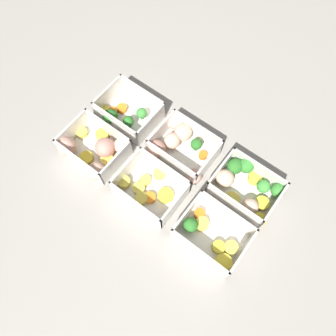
{
  "coord_description": "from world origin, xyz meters",
  "views": [
    {
      "loc": [
        -0.2,
        0.26,
        0.77
      ],
      "look_at": [
        0.0,
        0.0,
        0.02
      ],
      "focal_mm": 35.0,
      "sensor_mm": 36.0,
      "label": 1
    }
  ],
  "objects_px": {
    "container_far_center": "(150,188)",
    "container_near_center": "(178,143)",
    "container_far_left": "(211,235)",
    "container_near_right": "(126,113)",
    "container_far_right": "(94,150)",
    "container_near_left": "(245,186)"
  },
  "relations": [
    {
      "from": "container_far_center",
      "to": "container_far_right",
      "type": "xyz_separation_m",
      "value": [
        0.18,
        0.01,
        0.0
      ]
    },
    {
      "from": "container_near_left",
      "to": "container_far_left",
      "type": "distance_m",
      "value": 0.15
    },
    {
      "from": "container_near_right",
      "to": "container_near_left",
      "type": "bearing_deg",
      "value": -177.31
    },
    {
      "from": "container_near_right",
      "to": "container_far_center",
      "type": "xyz_separation_m",
      "value": [
        -0.18,
        0.13,
        -0.0
      ]
    },
    {
      "from": "container_near_center",
      "to": "container_far_right",
      "type": "relative_size",
      "value": 1.11
    },
    {
      "from": "container_near_left",
      "to": "container_near_center",
      "type": "distance_m",
      "value": 0.2
    },
    {
      "from": "container_far_right",
      "to": "container_near_center",
      "type": "bearing_deg",
      "value": -136.95
    },
    {
      "from": "container_far_left",
      "to": "container_near_right",
      "type": "bearing_deg",
      "value": -19.59
    },
    {
      "from": "container_far_left",
      "to": "container_far_right",
      "type": "distance_m",
      "value": 0.36
    },
    {
      "from": "container_far_right",
      "to": "container_far_left",
      "type": "bearing_deg",
      "value": -179.46
    },
    {
      "from": "container_near_left",
      "to": "container_near_right",
      "type": "xyz_separation_m",
      "value": [
        0.37,
        0.02,
        -0.0
      ]
    },
    {
      "from": "container_far_center",
      "to": "container_far_right",
      "type": "bearing_deg",
      "value": 2.06
    },
    {
      "from": "container_near_center",
      "to": "container_far_center",
      "type": "relative_size",
      "value": 1.11
    },
    {
      "from": "container_far_center",
      "to": "container_far_right",
      "type": "relative_size",
      "value": 1.0
    },
    {
      "from": "container_near_left",
      "to": "container_far_right",
      "type": "distance_m",
      "value": 0.39
    },
    {
      "from": "container_far_center",
      "to": "container_near_center",
      "type": "bearing_deg",
      "value": -83.03
    },
    {
      "from": "container_near_left",
      "to": "container_far_right",
      "type": "relative_size",
      "value": 1.04
    },
    {
      "from": "container_near_left",
      "to": "container_near_center",
      "type": "height_order",
      "value": "same"
    },
    {
      "from": "container_near_center",
      "to": "container_near_right",
      "type": "xyz_separation_m",
      "value": [
        0.17,
        0.01,
        -0.0
      ]
    },
    {
      "from": "container_far_left",
      "to": "container_far_center",
      "type": "height_order",
      "value": "same"
    },
    {
      "from": "container_near_center",
      "to": "container_near_left",
      "type": "bearing_deg",
      "value": -178.86
    },
    {
      "from": "container_near_left",
      "to": "container_near_right",
      "type": "bearing_deg",
      "value": 2.69
    }
  ]
}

